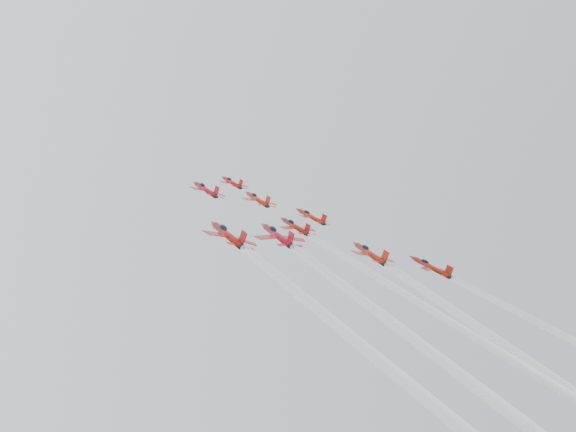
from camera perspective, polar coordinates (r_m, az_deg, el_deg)
jet_lead at (r=164.55m, az=-5.01°, el=3.01°), size 8.50×10.75×7.31m
jet_row2_left at (r=143.22m, az=-7.34°, el=2.38°), size 9.07×11.47×7.80m
jet_row2_center at (r=151.05m, az=-2.75°, el=1.51°), size 9.33×11.79×8.02m
jet_row2_right at (r=151.16m, az=2.05°, el=-0.02°), size 8.65×10.94×7.44m
jet_center at (r=101.96m, az=11.96°, el=-8.28°), size 8.49×78.22×50.76m
jet_rear_farleft at (r=69.71m, az=11.30°, el=-15.09°), size 10.20×94.00×61.00m
jet_rear_left at (r=82.52m, az=15.59°, el=-13.16°), size 10.32×95.07×61.70m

